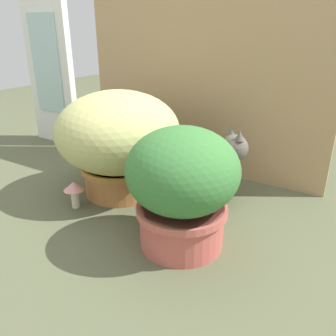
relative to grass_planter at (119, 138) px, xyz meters
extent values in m
plane|color=#53583D|center=(0.20, -0.10, -0.24)|extent=(6.00, 6.00, 0.00)
cube|color=tan|center=(0.16, 0.41, 0.24)|extent=(1.21, 0.03, 0.96)
cube|color=white|center=(-0.79, 0.36, 0.18)|extent=(0.34, 0.04, 0.85)
cube|color=silver|center=(-0.79, 0.34, 0.22)|extent=(0.22, 0.01, 0.55)
cylinder|color=#AF703C|center=(0.00, 0.00, -0.18)|extent=(0.30, 0.30, 0.13)
cylinder|color=#B07737|center=(0.00, 0.00, -0.12)|extent=(0.33, 0.33, 0.02)
ellipsoid|color=#BEBF72|center=(0.00, 0.00, 0.03)|extent=(0.51, 0.51, 0.33)
cylinder|color=#C2594E|center=(0.41, -0.20, -0.17)|extent=(0.27, 0.27, 0.14)
cylinder|color=#C15C50|center=(0.41, -0.20, -0.11)|extent=(0.29, 0.29, 0.02)
ellipsoid|color=#397736|center=(0.41, -0.20, 0.02)|extent=(0.35, 0.35, 0.27)
ellipsoid|color=#5C554D|center=(0.37, 0.09, -0.13)|extent=(0.29, 0.31, 0.22)
ellipsoid|color=gray|center=(0.43, 0.17, -0.15)|extent=(0.12, 0.12, 0.11)
sphere|color=#5C554D|center=(0.44, 0.18, -0.02)|extent=(0.15, 0.15, 0.11)
cone|color=#5C554D|center=(0.41, 0.20, 0.04)|extent=(0.05, 0.05, 0.04)
cone|color=#5C554D|center=(0.46, 0.16, 0.04)|extent=(0.05, 0.05, 0.04)
cylinder|color=#5C554D|center=(0.26, 0.03, -0.22)|extent=(0.14, 0.17, 0.07)
cylinder|color=beige|center=(-0.07, -0.21, -0.21)|extent=(0.03, 0.03, 0.08)
cone|color=pink|center=(-0.07, -0.21, -0.15)|extent=(0.08, 0.08, 0.03)
camera|label=1|loc=(0.87, -1.04, 0.43)|focal=36.35mm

